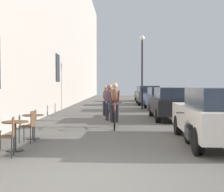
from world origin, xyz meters
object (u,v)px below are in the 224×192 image
(cafe_table_mid, at_px, (33,121))
(parked_car_second, at_px, (172,103))
(cafe_chair_near_toward_wall, at_px, (8,134))
(pedestrian_near, at_px, (109,100))
(cafe_table_near, at_px, (15,130))
(parked_motorcycle, at_px, (191,133))
(cafe_chair_mid_toward_street, at_px, (30,124))
(parked_car_nearest, at_px, (217,115))
(pedestrian_mid, at_px, (106,99))
(street_lamp, at_px, (142,63))
(pedestrian_far, at_px, (111,97))
(parked_car_third, at_px, (160,98))
(parked_car_fourth, at_px, (148,95))
(parked_car_fifth, at_px, (145,93))
(cyclist_on_bicycle, at_px, (115,106))

(cafe_table_mid, relative_size, parked_car_second, 0.17)
(cafe_chair_near_toward_wall, height_order, cafe_table_mid, cafe_chair_near_toward_wall)
(pedestrian_near, relative_size, parked_car_second, 0.39)
(cafe_table_near, relative_size, parked_motorcycle, 0.34)
(cafe_chair_mid_toward_street, distance_m, pedestrian_near, 5.83)
(cafe_table_mid, relative_size, parked_car_nearest, 0.16)
(pedestrian_mid, xyz_separation_m, street_lamp, (2.23, 4.05, 2.20))
(cafe_chair_mid_toward_street, relative_size, pedestrian_far, 0.53)
(street_lamp, xyz_separation_m, parked_car_third, (1.15, -0.22, -2.34))
(parked_car_third, xyz_separation_m, parked_car_fourth, (-0.23, 5.50, 0.04))
(cafe_table_near, distance_m, cafe_table_mid, 1.68)
(street_lamp, height_order, parked_car_fifth, street_lamp)
(parked_car_second, relative_size, parked_car_fifth, 0.99)
(cafe_table_near, xyz_separation_m, parked_motorcycle, (4.37, 0.34, -0.12))
(cafe_chair_near_toward_wall, xyz_separation_m, pedestrian_far, (2.00, 11.45, 0.42))
(parked_car_third, relative_size, parked_motorcycle, 1.97)
(street_lamp, bearing_deg, cafe_chair_mid_toward_street, -109.01)
(parked_car_second, distance_m, parked_car_third, 5.67)
(cafe_chair_near_toward_wall, xyz_separation_m, parked_car_fourth, (4.95, 18.82, 0.30))
(street_lamp, bearing_deg, parked_car_third, -10.98)
(pedestrian_near, relative_size, parked_car_fourth, 0.37)
(cafe_table_mid, bearing_deg, pedestrian_near, 66.08)
(street_lamp, distance_m, parked_motorcycle, 12.82)
(parked_car_second, relative_size, parked_car_third, 1.00)
(street_lamp, bearing_deg, parked_car_nearest, -84.58)
(pedestrian_mid, distance_m, parked_car_fourth, 9.84)
(cafe_chair_near_toward_wall, bearing_deg, parked_car_fifth, 78.18)
(pedestrian_near, distance_m, parked_car_second, 2.97)
(cafe_chair_near_toward_wall, distance_m, pedestrian_mid, 9.67)
(cafe_table_near, xyz_separation_m, parked_car_second, (5.03, 6.98, 0.26))
(pedestrian_mid, bearing_deg, parked_car_third, 48.53)
(cyclist_on_bicycle, xyz_separation_m, pedestrian_near, (-0.28, 2.40, 0.11))
(parked_car_fifth, bearing_deg, street_lamp, -95.81)
(parked_car_third, bearing_deg, pedestrian_mid, -131.47)
(parked_car_second, xyz_separation_m, parked_car_fifth, (0.20, 16.97, 0.00))
(cyclist_on_bicycle, height_order, pedestrian_far, cyclist_on_bicycle)
(parked_car_fourth, bearing_deg, cafe_chair_near_toward_wall, -104.74)
(cafe_table_near, relative_size, parked_car_fourth, 0.16)
(pedestrian_near, distance_m, parked_car_fifth, 17.71)
(pedestrian_near, height_order, parked_car_fifth, pedestrian_near)
(parked_motorcycle, bearing_deg, pedestrian_near, 110.14)
(parked_car_fourth, bearing_deg, parked_car_second, -89.96)
(cafe_table_mid, xyz_separation_m, parked_motorcycle, (4.41, -1.35, -0.12))
(cafe_table_near, xyz_separation_m, parked_car_fifth, (5.23, 23.95, 0.26))
(pedestrian_far, height_order, parked_car_fourth, pedestrian_far)
(parked_car_fourth, distance_m, parked_motorcycle, 17.82)
(cafe_table_near, height_order, cafe_table_mid, same)
(cafe_chair_mid_toward_street, xyz_separation_m, pedestrian_near, (2.07, 5.44, 0.40))
(pedestrian_mid, xyz_separation_m, parked_car_nearest, (3.36, -7.87, -0.11))
(cafe_table_mid, relative_size, parked_car_fifth, 0.17)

